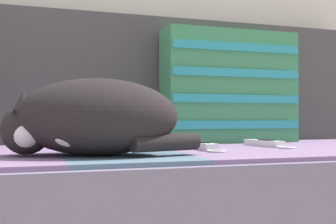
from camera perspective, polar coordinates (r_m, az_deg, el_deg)
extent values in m
cube|color=slate|center=(1.17, -7.84, -11.32)|extent=(2.08, 0.79, 0.24)
cube|color=slate|center=(1.14, -7.68, -5.28)|extent=(0.28, 0.71, 0.01)
cube|color=gray|center=(1.23, 5.57, -4.99)|extent=(0.28, 0.71, 0.01)
cube|color=gray|center=(1.36, 16.64, -4.53)|extent=(0.28, 0.71, 0.01)
cube|color=#474242|center=(1.49, -10.06, 4.41)|extent=(2.08, 0.14, 0.44)
cube|color=#3D8956|center=(1.48, 8.29, 3.36)|extent=(0.47, 0.13, 0.38)
cube|color=teal|center=(1.42, 9.52, -1.69)|extent=(0.46, 0.01, 0.03)
cube|color=teal|center=(1.42, 9.51, 1.80)|extent=(0.46, 0.01, 0.03)
cube|color=teal|center=(1.42, 9.50, 5.27)|extent=(0.46, 0.01, 0.03)
cube|color=teal|center=(1.43, 9.49, 8.70)|extent=(0.46, 0.01, 0.03)
ellipsoid|color=black|center=(0.95, -9.61, -0.66)|extent=(0.40, 0.29, 0.17)
sphere|color=black|center=(0.98, -18.63, -2.31)|extent=(0.11, 0.11, 0.11)
sphere|color=white|center=(0.95, -18.65, -2.85)|extent=(0.06, 0.06, 0.06)
ellipsoid|color=white|center=(0.90, -12.49, -2.29)|extent=(0.11, 0.05, 0.08)
cylinder|color=black|center=(0.92, -0.30, -4.16)|extent=(0.17, 0.08, 0.04)
cone|color=black|center=(0.95, -19.06, 1.39)|extent=(0.04, 0.04, 0.04)
cone|color=black|center=(1.01, -18.19, 1.25)|extent=(0.04, 0.04, 0.04)
cube|color=white|center=(1.14, 4.66, -4.59)|extent=(0.04, 0.16, 0.02)
cube|color=black|center=(1.13, 4.86, -4.09)|extent=(0.02, 0.06, 0.00)
cube|color=black|center=(1.21, 3.45, -4.37)|extent=(0.03, 0.01, 0.02)
torus|color=silver|center=(1.05, 6.54, -5.28)|extent=(0.05, 0.05, 0.01)
cube|color=white|center=(1.29, 12.86, -4.15)|extent=(0.06, 0.15, 0.02)
cube|color=black|center=(1.28, 13.17, -3.70)|extent=(0.03, 0.05, 0.00)
cube|color=black|center=(1.34, 10.96, -4.01)|extent=(0.03, 0.01, 0.02)
torus|color=silver|center=(1.21, 15.73, -4.65)|extent=(0.06, 0.06, 0.01)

